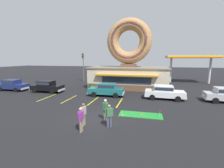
# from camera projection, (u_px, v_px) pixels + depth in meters

# --- Properties ---
(ground_plane) EXTENTS (160.00, 160.00, 0.00)m
(ground_plane) POSITION_uv_depth(u_px,v_px,m) (96.00, 120.00, 11.57)
(ground_plane) COLOR black
(donut_shop_building) EXTENTS (12.30, 6.75, 10.96)m
(donut_shop_building) POSITION_uv_depth(u_px,v_px,m) (129.00, 65.00, 24.17)
(donut_shop_building) COLOR brown
(donut_shop_building) RESTS_ON ground
(putting_mat) EXTENTS (3.55, 1.37, 0.03)m
(putting_mat) POSITION_uv_depth(u_px,v_px,m) (140.00, 115.00, 12.57)
(putting_mat) COLOR #1E842D
(putting_mat) RESTS_ON ground
(mini_donut_near_left) EXTENTS (0.13, 0.13, 0.04)m
(mini_donut_near_left) POSITION_uv_depth(u_px,v_px,m) (142.00, 115.00, 12.47)
(mini_donut_near_left) COLOR #D17F47
(mini_donut_near_left) RESTS_ON putting_mat
(mini_donut_near_right) EXTENTS (0.13, 0.13, 0.04)m
(mini_donut_near_right) POSITION_uv_depth(u_px,v_px,m) (143.00, 113.00, 12.81)
(mini_donut_near_right) COLOR #D8667F
(mini_donut_near_right) RESTS_ON putting_mat
(mini_donut_mid_left) EXTENTS (0.13, 0.13, 0.04)m
(mini_donut_mid_left) POSITION_uv_depth(u_px,v_px,m) (121.00, 114.00, 12.59)
(mini_donut_mid_left) COLOR #A5724C
(mini_donut_mid_left) RESTS_ON putting_mat
(mini_donut_mid_centre) EXTENTS (0.13, 0.13, 0.04)m
(mini_donut_mid_centre) POSITION_uv_depth(u_px,v_px,m) (123.00, 115.00, 12.39)
(mini_donut_mid_centre) COLOR #E5C666
(mini_donut_mid_centre) RESTS_ON putting_mat
(mini_donut_mid_right) EXTENTS (0.13, 0.13, 0.04)m
(mini_donut_mid_right) POSITION_uv_depth(u_px,v_px,m) (140.00, 113.00, 12.92)
(mini_donut_mid_right) COLOR brown
(mini_donut_mid_right) RESTS_ON putting_mat
(mini_donut_far_left) EXTENTS (0.13, 0.13, 0.04)m
(mini_donut_far_left) POSITION_uv_depth(u_px,v_px,m) (132.00, 114.00, 12.75)
(mini_donut_far_left) COLOR #D8667F
(mini_donut_far_left) RESTS_ON putting_mat
(mini_donut_far_centre) EXTENTS (0.13, 0.13, 0.04)m
(mini_donut_far_centre) POSITION_uv_depth(u_px,v_px,m) (122.00, 112.00, 13.09)
(mini_donut_far_centre) COLOR #D8667F
(mini_donut_far_centre) RESTS_ON putting_mat
(golf_ball) EXTENTS (0.04, 0.04, 0.04)m
(golf_ball) POSITION_uv_depth(u_px,v_px,m) (135.00, 115.00, 12.36)
(golf_ball) COLOR white
(golf_ball) RESTS_ON putting_mat
(putting_flag_pin) EXTENTS (0.13, 0.01, 0.55)m
(putting_flag_pin) POSITION_uv_depth(u_px,v_px,m) (160.00, 112.00, 12.04)
(putting_flag_pin) COLOR silver
(putting_flag_pin) RESTS_ON putting_mat
(car_teal) EXTENTS (4.62, 2.10, 1.60)m
(car_teal) POSITION_uv_depth(u_px,v_px,m) (107.00, 89.00, 18.98)
(car_teal) COLOR #196066
(car_teal) RESTS_ON ground
(car_black) EXTENTS (4.58, 2.02, 1.60)m
(car_black) POSITION_uv_depth(u_px,v_px,m) (47.00, 86.00, 21.15)
(car_black) COLOR black
(car_black) RESTS_ON ground
(car_navy) EXTENTS (4.58, 2.03, 1.60)m
(car_navy) POSITION_uv_depth(u_px,v_px,m) (12.00, 85.00, 22.32)
(car_navy) COLOR navy
(car_navy) RESTS_ON ground
(car_white) EXTENTS (4.61, 2.09, 1.60)m
(car_white) POSITION_uv_depth(u_px,v_px,m) (164.00, 92.00, 17.46)
(car_white) COLOR silver
(car_white) RESTS_ON ground
(pedestrian_blue_sweater_man) EXTENTS (0.26, 0.60, 1.62)m
(pedestrian_blue_sweater_man) POSITION_uv_depth(u_px,v_px,m) (84.00, 113.00, 10.48)
(pedestrian_blue_sweater_man) COLOR #7F7056
(pedestrian_blue_sweater_man) RESTS_ON ground
(pedestrian_hooded_kid) EXTENTS (0.51, 0.41, 1.61)m
(pedestrian_hooded_kid) POSITION_uv_depth(u_px,v_px,m) (109.00, 115.00, 10.19)
(pedestrian_hooded_kid) COLOR #474C66
(pedestrian_hooded_kid) RESTS_ON ground
(pedestrian_leather_jacket_man) EXTENTS (0.54, 0.39, 1.67)m
(pedestrian_leather_jacket_man) POSITION_uv_depth(u_px,v_px,m) (105.00, 109.00, 11.33)
(pedestrian_leather_jacket_man) COLOR slate
(pedestrian_leather_jacket_man) RESTS_ON ground
(pedestrian_clipboard_woman) EXTENTS (0.24, 0.60, 1.64)m
(pedestrian_clipboard_woman) POSITION_uv_depth(u_px,v_px,m) (81.00, 118.00, 9.54)
(pedestrian_clipboard_woman) COLOR #7F7056
(pedestrian_clipboard_woman) RESTS_ON ground
(trash_bin) EXTENTS (0.57, 0.57, 0.97)m
(trash_bin) POSITION_uv_depth(u_px,v_px,m) (91.00, 87.00, 22.69)
(trash_bin) COLOR #1E662D
(trash_bin) RESTS_ON ground
(traffic_light_pole) EXTENTS (0.28, 0.47, 5.80)m
(traffic_light_pole) POSITION_uv_depth(u_px,v_px,m) (83.00, 64.00, 30.14)
(traffic_light_pole) COLOR #595B60
(traffic_light_pole) RESTS_ON ground
(gas_station_canopy) EXTENTS (9.00, 4.46, 5.30)m
(gas_station_canopy) POSITION_uv_depth(u_px,v_px,m) (191.00, 58.00, 28.74)
(gas_station_canopy) COLOR silver
(gas_station_canopy) RESTS_ON ground
(parking_stripe_far_left) EXTENTS (0.12, 3.60, 0.01)m
(parking_stripe_far_left) POSITION_uv_depth(u_px,v_px,m) (47.00, 98.00, 18.21)
(parking_stripe_far_left) COLOR yellow
(parking_stripe_far_left) RESTS_ON ground
(parking_stripe_left) EXTENTS (0.12, 3.60, 0.01)m
(parking_stripe_left) POSITION_uv_depth(u_px,v_px,m) (69.00, 99.00, 17.53)
(parking_stripe_left) COLOR yellow
(parking_stripe_left) RESTS_ON ground
(parking_stripe_mid_left) EXTENTS (0.12, 3.60, 0.01)m
(parking_stripe_mid_left) POSITION_uv_depth(u_px,v_px,m) (93.00, 101.00, 16.85)
(parking_stripe_mid_left) COLOR yellow
(parking_stripe_mid_left) RESTS_ON ground
(parking_stripe_centre) EXTENTS (0.12, 3.60, 0.01)m
(parking_stripe_centre) POSITION_uv_depth(u_px,v_px,m) (120.00, 102.00, 16.16)
(parking_stripe_centre) COLOR yellow
(parking_stripe_centre) RESTS_ON ground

